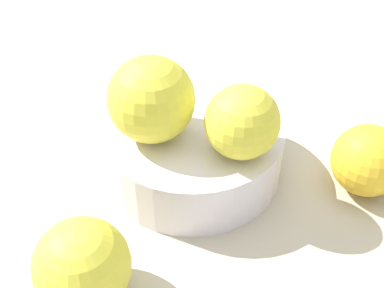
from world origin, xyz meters
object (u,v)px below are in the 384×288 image
at_px(orange_in_bowl_1, 242,122).
at_px(orange_loose_1, 82,266).
at_px(fruit_bowl, 192,149).
at_px(orange_loose_0, 368,160).
at_px(orange_in_bowl_0, 151,99).

distance_m(orange_in_bowl_1, orange_loose_1, 0.19).
relative_size(fruit_bowl, orange_loose_0, 2.57).
bearing_deg(orange_in_bowl_1, fruit_bowl, -6.23).
bearing_deg(fruit_bowl, orange_loose_1, 93.17).
bearing_deg(fruit_bowl, orange_in_bowl_0, 50.23).
xyz_separation_m(fruit_bowl, orange_in_bowl_0, (0.03, 0.03, 0.07)).
bearing_deg(orange_loose_1, orange_in_bowl_1, -105.85).
height_order(fruit_bowl, orange_in_bowl_1, orange_in_bowl_1).
bearing_deg(orange_in_bowl_0, orange_loose_1, 103.58).
xyz_separation_m(orange_in_bowl_0, orange_loose_1, (-0.04, 0.15, -0.06)).
xyz_separation_m(fruit_bowl, orange_loose_1, (-0.01, 0.18, 0.01)).
height_order(orange_in_bowl_0, orange_loose_1, orange_in_bowl_0).
relative_size(orange_in_bowl_0, orange_in_bowl_1, 1.19).
relative_size(orange_in_bowl_1, orange_loose_1, 0.88).
bearing_deg(orange_in_bowl_0, orange_in_bowl_1, -163.80).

